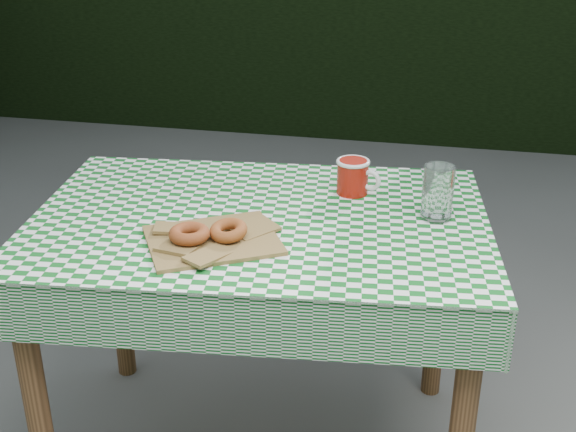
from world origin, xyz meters
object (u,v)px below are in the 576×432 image
(table, at_px, (261,341))
(drinking_glass, at_px, (438,192))
(coffee_mug, at_px, (353,177))
(paper_bag, at_px, (213,239))

(table, distance_m, drinking_glass, 0.64)
(coffee_mug, distance_m, drinking_glass, 0.26)
(coffee_mug, bearing_deg, drinking_glass, -9.66)
(paper_bag, xyz_separation_m, coffee_mug, (0.29, 0.37, 0.04))
(paper_bag, bearing_deg, drinking_glass, 25.68)
(table, height_order, paper_bag, paper_bag)
(table, relative_size, paper_bag, 3.79)
(paper_bag, relative_size, drinking_glass, 2.14)
(table, xyz_separation_m, coffee_mug, (0.21, 0.21, 0.43))
(table, distance_m, coffee_mug, 0.52)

